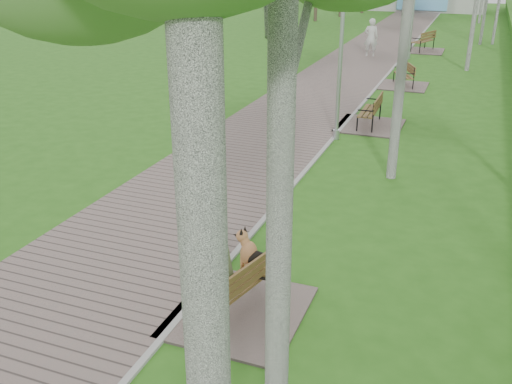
{
  "coord_description": "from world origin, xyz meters",
  "views": [
    {
      "loc": [
        3.4,
        -2.01,
        4.79
      ],
      "look_at": [
        0.27,
        6.09,
        1.09
      ],
      "focal_mm": 40.0,
      "sensor_mm": 36.0,
      "label": 1
    }
  ],
  "objects": [
    {
      "name": "walkway",
      "position": [
        -1.75,
        21.5,
        0.02
      ],
      "size": [
        3.5,
        67.0,
        0.04
      ],
      "primitive_type": "cube",
      "color": "#71625C",
      "rests_on": "ground"
    },
    {
      "name": "kerb",
      "position": [
        0.0,
        21.5,
        0.03
      ],
      "size": [
        0.1,
        67.0,
        0.05
      ],
      "primitive_type": "cube",
      "color": "#999993",
      "rests_on": "ground"
    },
    {
      "name": "bench_main",
      "position": [
        0.63,
        4.22,
        0.43
      ],
      "size": [
        1.78,
        1.98,
        1.55
      ],
      "color": "#71625C",
      "rests_on": "ground"
    },
    {
      "name": "bench_second",
      "position": [
        0.67,
        14.27,
        0.21
      ],
      "size": [
        1.83,
        2.03,
        1.12
      ],
      "color": "#71625C",
      "rests_on": "ground"
    },
    {
      "name": "bench_third",
      "position": [
        0.88,
        20.04,
        0.19
      ],
      "size": [
        1.71,
        1.9,
        1.05
      ],
      "color": "#71625C",
      "rests_on": "ground"
    },
    {
      "name": "bench_far",
      "position": [
        0.68,
        28.67,
        0.23
      ],
      "size": [
        2.02,
        2.24,
        1.24
      ],
      "color": "#71625C",
      "rests_on": "ground"
    },
    {
      "name": "lamp_post_near",
      "position": [
        0.08,
        4.49,
        2.68
      ],
      "size": [
        0.22,
        0.22,
        5.73
      ],
      "color": "#A2A4AA",
      "rests_on": "ground"
    },
    {
      "name": "lamp_post_second",
      "position": [
        0.07,
        12.72,
        2.16
      ],
      "size": [
        0.18,
        0.18,
        4.62
      ],
      "color": "#A2A4AA",
      "rests_on": "ground"
    },
    {
      "name": "lamp_post_third",
      "position": [
        0.3,
        26.17,
        2.14
      ],
      "size": [
        0.18,
        0.18,
        4.58
      ],
      "color": "#A2A4AA",
      "rests_on": "ground"
    },
    {
      "name": "pedestrian_near",
      "position": [
        -1.52,
        26.06,
        0.9
      ],
      "size": [
        0.7,
        0.49,
        1.81
      ],
      "primitive_type": "imported",
      "rotation": [
        0.0,
        0.0,
        3.24
      ],
      "color": "silver",
      "rests_on": "ground"
    },
    {
      "name": "pedestrian_far",
      "position": [
        -3.2,
        48.88,
        0.79
      ],
      "size": [
        0.88,
        0.75,
        1.59
      ],
      "primitive_type": "imported",
      "rotation": [
        0.0,
        0.0,
        2.93
      ],
      "color": "gray",
      "rests_on": "ground"
    }
  ]
}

